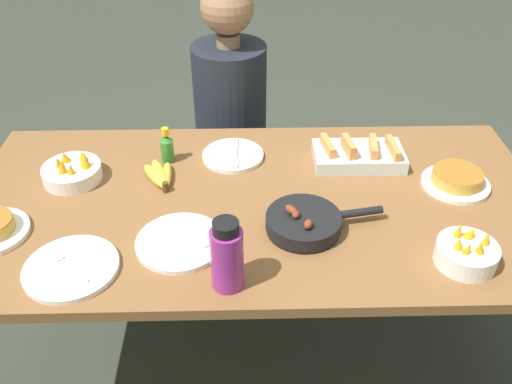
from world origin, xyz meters
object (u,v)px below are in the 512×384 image
(melon_tray, at_px, (359,155))
(empty_plate_far_left, at_px, (233,156))
(fruit_bowl_citrus, at_px, (72,171))
(water_bottle, at_px, (227,256))
(empty_plate_near_front, at_px, (71,268))
(banana_bunch, at_px, (160,175))
(frittata_plate_center, at_px, (456,180))
(skillet, at_px, (305,222))
(empty_plate_far_right, at_px, (180,242))
(person_figure, at_px, (231,145))
(hot_sauce_bottle, at_px, (167,147))
(fruit_bowl_mango, at_px, (467,253))

(melon_tray, bearing_deg, empty_plate_far_left, 174.26)
(empty_plate_far_left, bearing_deg, fruit_bowl_citrus, -167.13)
(melon_tray, height_order, water_bottle, water_bottle)
(melon_tray, height_order, empty_plate_near_front, melon_tray)
(banana_bunch, bearing_deg, frittata_plate_center, -3.31)
(skillet, height_order, empty_plate_far_left, skillet)
(empty_plate_far_right, bearing_deg, fruit_bowl_citrus, 138.95)
(skillet, xyz_separation_m, fruit_bowl_citrus, (-0.75, 0.28, 0.00))
(empty_plate_far_right, relative_size, water_bottle, 1.21)
(skillet, distance_m, person_figure, 0.93)
(water_bottle, bearing_deg, empty_plate_far_right, 131.41)
(banana_bunch, xyz_separation_m, frittata_plate_center, (0.98, -0.06, 0.01))
(empty_plate_far_right, distance_m, hot_sauce_bottle, 0.45)
(skillet, bearing_deg, empty_plate_far_right, 178.36)
(skillet, bearing_deg, fruit_bowl_mango, -29.62)
(frittata_plate_center, xyz_separation_m, fruit_bowl_mango, (-0.09, -0.36, 0.01))
(frittata_plate_center, relative_size, fruit_bowl_mango, 1.31)
(melon_tray, relative_size, empty_plate_far_left, 1.43)
(melon_tray, bearing_deg, water_bottle, -127.84)
(empty_plate_near_front, distance_m, empty_plate_far_right, 0.30)
(empty_plate_near_front, xyz_separation_m, fruit_bowl_citrus, (-0.10, 0.44, 0.02))
(banana_bunch, xyz_separation_m, empty_plate_far_right, (0.09, -0.32, -0.01))
(melon_tray, xyz_separation_m, person_figure, (-0.46, 0.51, -0.26))
(water_bottle, bearing_deg, hot_sauce_bottle, 110.18)
(empty_plate_near_front, height_order, water_bottle, water_bottle)
(banana_bunch, relative_size, empty_plate_near_front, 0.71)
(empty_plate_near_front, relative_size, fruit_bowl_citrus, 1.33)
(empty_plate_far_right, bearing_deg, frittata_plate_center, 16.85)
(frittata_plate_center, xyz_separation_m, empty_plate_far_left, (-0.74, 0.19, -0.02))
(water_bottle, xyz_separation_m, hot_sauce_bottle, (-0.22, 0.60, -0.04))
(banana_bunch, height_order, hot_sauce_bottle, hot_sauce_bottle)
(frittata_plate_center, relative_size, fruit_bowl_citrus, 1.13)
(banana_bunch, height_order, person_figure, person_figure)
(melon_tray, xyz_separation_m, fruit_bowl_citrus, (-0.97, -0.08, 0.00))
(empty_plate_far_right, bearing_deg, melon_tray, 35.26)
(empty_plate_far_right, height_order, person_figure, person_figure)
(banana_bunch, bearing_deg, melon_tray, 7.57)
(frittata_plate_center, distance_m, fruit_bowl_mango, 0.37)
(empty_plate_far_left, bearing_deg, skillet, -61.76)
(frittata_plate_center, relative_size, empty_plate_far_left, 1.01)
(hot_sauce_bottle, bearing_deg, banana_bunch, -96.32)
(empty_plate_far_right, distance_m, fruit_bowl_mango, 0.80)
(water_bottle, bearing_deg, frittata_plate_center, 29.88)
(frittata_plate_center, bearing_deg, hot_sauce_bottle, 169.71)
(melon_tray, height_order, fruit_bowl_mango, fruit_bowl_mango)
(melon_tray, xyz_separation_m, empty_plate_near_front, (-0.87, -0.51, -0.02))
(empty_plate_far_right, relative_size, fruit_bowl_citrus, 1.31)
(empty_plate_far_left, distance_m, empty_plate_far_right, 0.48)
(empty_plate_far_right, distance_m, person_figure, 0.96)
(melon_tray, bearing_deg, hot_sauce_bottle, 177.57)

